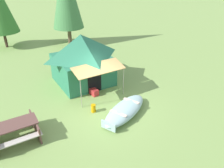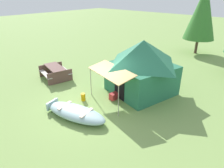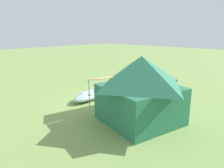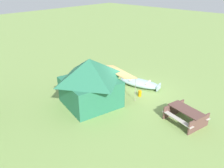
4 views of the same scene
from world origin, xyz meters
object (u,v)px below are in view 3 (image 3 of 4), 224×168
(fuel_can, at_px, (117,96))
(cooler_box, at_px, (121,106))
(canvas_cabin_tent, at_px, (140,89))
(beached_rowboat, at_px, (92,94))
(picnic_table, at_px, (160,83))

(fuel_can, bearing_deg, cooler_box, 49.86)
(canvas_cabin_tent, distance_m, fuel_can, 3.29)
(beached_rowboat, distance_m, picnic_table, 4.56)
(picnic_table, bearing_deg, beached_rowboat, -23.56)
(cooler_box, bearing_deg, picnic_table, -173.09)
(beached_rowboat, distance_m, cooler_box, 2.35)
(canvas_cabin_tent, bearing_deg, picnic_table, -157.87)
(picnic_table, relative_size, fuel_can, 5.57)
(fuel_can, bearing_deg, beached_rowboat, -53.66)
(cooler_box, height_order, fuel_can, fuel_can)
(canvas_cabin_tent, relative_size, picnic_table, 2.13)
(beached_rowboat, height_order, picnic_table, picnic_table)
(canvas_cabin_tent, relative_size, cooler_box, 7.42)
(beached_rowboat, bearing_deg, picnic_table, 156.44)
(picnic_table, bearing_deg, canvas_cabin_tent, 22.13)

